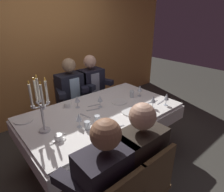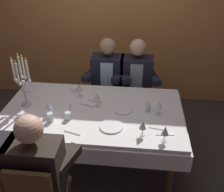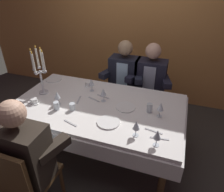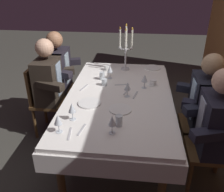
# 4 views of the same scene
# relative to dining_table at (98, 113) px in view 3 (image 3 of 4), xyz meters

# --- Properties ---
(ground_plane) EXTENTS (12.00, 12.00, 0.00)m
(ground_plane) POSITION_rel_dining_table_xyz_m (0.00, 0.00, -0.62)
(ground_plane) COLOR #3C3A34
(back_wall) EXTENTS (6.00, 0.12, 2.70)m
(back_wall) POSITION_rel_dining_table_xyz_m (0.00, 1.66, 0.73)
(back_wall) COLOR #D38D49
(back_wall) RESTS_ON ground_plane
(dining_table) EXTENTS (1.94, 1.14, 0.74)m
(dining_table) POSITION_rel_dining_table_xyz_m (0.00, 0.00, 0.00)
(dining_table) COLOR white
(dining_table) RESTS_ON ground_plane
(candelabra) EXTENTS (0.19, 0.19, 0.60)m
(candelabra) POSITION_rel_dining_table_xyz_m (-0.73, 0.02, 0.40)
(candelabra) COLOR silver
(candelabra) RESTS_ON dining_table
(dinner_plate_0) EXTENTS (0.23, 0.23, 0.01)m
(dinner_plate_0) POSITION_rel_dining_table_xyz_m (0.23, -0.27, 0.13)
(dinner_plate_0) COLOR white
(dinner_plate_0) RESTS_ON dining_table
(dinner_plate_1) EXTENTS (0.22, 0.22, 0.01)m
(dinner_plate_1) POSITION_rel_dining_table_xyz_m (-0.82, 0.38, 0.13)
(dinner_plate_1) COLOR white
(dinner_plate_1) RESTS_ON dining_table
(dinner_plate_2) EXTENTS (0.22, 0.22, 0.01)m
(dinner_plate_2) POSITION_rel_dining_table_xyz_m (0.32, 0.04, 0.13)
(dinner_plate_2) COLOR white
(dinner_plate_2) RESTS_ON dining_table
(wine_glass_0) EXTENTS (0.07, 0.07, 0.16)m
(wine_glass_0) POSITION_rel_dining_table_xyz_m (0.04, 0.09, 0.23)
(wine_glass_0) COLOR silver
(wine_glass_0) RESTS_ON dining_table
(wine_glass_1) EXTENTS (0.07, 0.07, 0.16)m
(wine_glass_1) POSITION_rel_dining_table_xyz_m (0.72, -0.43, 0.23)
(wine_glass_1) COLOR silver
(wine_glass_1) RESTS_ON dining_table
(wine_glass_2) EXTENTS (0.07, 0.07, 0.16)m
(wine_glass_2) POSITION_rel_dining_table_xyz_m (-0.19, 0.27, 0.24)
(wine_glass_2) COLOR silver
(wine_glass_2) RESTS_ON dining_table
(wine_glass_3) EXTENTS (0.07, 0.07, 0.16)m
(wine_glass_3) POSITION_rel_dining_table_xyz_m (0.69, 0.00, 0.23)
(wine_glass_3) COLOR silver
(wine_glass_3) RESTS_ON dining_table
(wine_glass_4) EXTENTS (0.07, 0.07, 0.16)m
(wine_glass_4) POSITION_rel_dining_table_xyz_m (-0.42, -0.15, 0.23)
(wine_glass_4) COLOR silver
(wine_glass_4) RESTS_ON dining_table
(wine_glass_5) EXTENTS (0.07, 0.07, 0.16)m
(wine_glass_5) POSITION_rel_dining_table_xyz_m (0.53, -0.37, 0.23)
(wine_glass_5) COLOR silver
(wine_glass_5) RESTS_ON dining_table
(water_tumbler_0) EXTENTS (0.06, 0.06, 0.10)m
(water_tumbler_0) POSITION_rel_dining_table_xyz_m (0.58, 0.05, 0.17)
(water_tumbler_0) COLOR silver
(water_tumbler_0) RESTS_ON dining_table
(water_tumbler_1) EXTENTS (0.06, 0.06, 0.08)m
(water_tumbler_1) POSITION_rel_dining_table_xyz_m (-0.21, -0.19, 0.16)
(water_tumbler_1) COLOR silver
(water_tumbler_1) RESTS_ON dining_table
(water_tumbler_2) EXTENTS (0.06, 0.06, 0.09)m
(water_tumbler_2) POSITION_rel_dining_table_xyz_m (-0.38, -0.24, 0.16)
(water_tumbler_2) COLOR silver
(water_tumbler_2) RESTS_ON dining_table
(coffee_cup_0) EXTENTS (0.13, 0.12, 0.06)m
(coffee_cup_0) POSITION_rel_dining_table_xyz_m (-0.69, -0.22, 0.15)
(coffee_cup_0) COLOR white
(coffee_cup_0) RESTS_ON dining_table
(coffee_cup_1) EXTENTS (0.13, 0.12, 0.06)m
(coffee_cup_1) POSITION_rel_dining_table_xyz_m (-0.28, 0.37, 0.15)
(coffee_cup_1) COLOR white
(coffee_cup_1) RESTS_ON dining_table
(fork_0) EXTENTS (0.17, 0.04, 0.01)m
(fork_0) POSITION_rel_dining_table_xyz_m (0.74, -0.34, 0.12)
(fork_0) COLOR #B7B7BC
(fork_0) RESTS_ON dining_table
(fork_1) EXTENTS (0.17, 0.08, 0.01)m
(fork_1) POSITION_rel_dining_table_xyz_m (-0.08, 0.08, 0.12)
(fork_1) COLOR #B7B7BC
(fork_1) RESTS_ON dining_table
(spoon_2) EXTENTS (0.17, 0.06, 0.01)m
(spoon_2) POSITION_rel_dining_table_xyz_m (0.00, 0.17, 0.12)
(spoon_2) COLOR #B7B7BC
(spoon_2) RESTS_ON dining_table
(spoon_3) EXTENTS (0.17, 0.07, 0.01)m
(spoon_3) POSITION_rel_dining_table_xyz_m (-0.12, -0.41, 0.12)
(spoon_3) COLOR #B7B7BC
(spoon_3) RESTS_ON dining_table
(spoon_4) EXTENTS (0.17, 0.05, 0.01)m
(spoon_4) POSITION_rel_dining_table_xyz_m (0.68, -0.26, 0.12)
(spoon_4) COLOR #B7B7BC
(spoon_4) RESTS_ON dining_table
(fork_5) EXTENTS (0.05, 0.17, 0.01)m
(fork_5) POSITION_rel_dining_table_xyz_m (-0.24, 0.01, 0.12)
(fork_5) COLOR #B7B7BC
(fork_5) RESTS_ON dining_table
(seated_diner_1) EXTENTS (0.63, 0.48, 1.24)m
(seated_diner_1) POSITION_rel_dining_table_xyz_m (-0.29, -0.89, 0.11)
(seated_diner_1) COLOR brown
(seated_diner_1) RESTS_ON ground_plane
(seated_diner_2) EXTENTS (0.63, 0.48, 1.24)m
(seated_diner_2) POSITION_rel_dining_table_xyz_m (0.06, 0.89, 0.11)
(seated_diner_2) COLOR brown
(seated_diner_2) RESTS_ON ground_plane
(seated_diner_3) EXTENTS (0.63, 0.48, 1.24)m
(seated_diner_3) POSITION_rel_dining_table_xyz_m (0.44, 0.89, 0.11)
(seated_diner_3) COLOR brown
(seated_diner_3) RESTS_ON ground_plane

